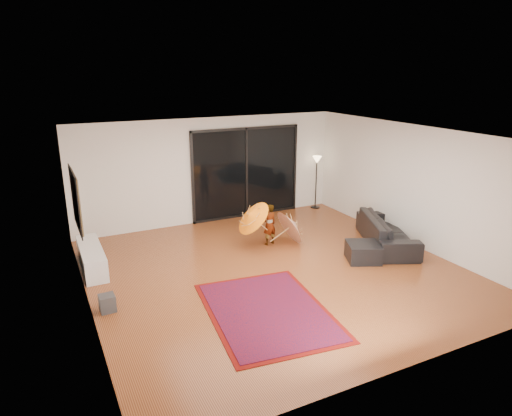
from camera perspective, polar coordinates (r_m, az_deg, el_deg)
floor at (r=9.20m, az=2.37°, el=-7.81°), size 7.00×7.00×0.00m
ceiling at (r=8.42m, az=2.59°, el=9.08°), size 7.00×7.00×0.00m
wall_back at (r=11.81m, az=-5.73°, el=4.69°), size 7.00×0.00×7.00m
wall_front at (r=6.09m, az=18.65°, el=-8.37°), size 7.00×0.00×7.00m
wall_left at (r=7.75m, az=-20.91°, el=-3.10°), size 0.00×7.00×7.00m
wall_right at (r=10.79m, az=19.02°, el=2.64°), size 0.00×7.00×7.00m
sliding_door at (r=12.19m, az=-1.25°, el=4.44°), size 3.06×0.07×2.40m
painting at (r=8.62m, az=-21.60°, el=0.91°), size 0.04×1.28×1.08m
media_console at (r=9.77m, az=-19.86°, el=-5.87°), size 0.43×1.66×0.46m
speaker at (r=8.11m, az=-18.09°, el=-11.24°), size 0.26×0.26×0.29m
persian_rug at (r=7.77m, az=1.46°, el=-12.74°), size 2.21×2.87×0.02m
sofa at (r=10.78m, az=16.05°, el=-2.80°), size 1.73×2.40×0.65m
ottoman at (r=9.84m, az=13.25°, el=-5.37°), size 0.87×0.87×0.38m
floor_lamp at (r=13.02m, az=7.60°, el=5.07°), size 0.26×0.26×1.51m
child at (r=10.34m, az=1.70°, el=-2.07°), size 0.38×0.29×0.95m
parasol_orange at (r=9.98m, az=-0.95°, el=-1.22°), size 0.71×0.86×0.88m
parasol_white at (r=10.49m, az=4.98°, el=-1.69°), size 0.57×0.86×0.93m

